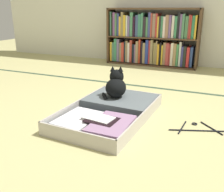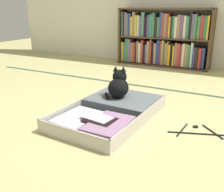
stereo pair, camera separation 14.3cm
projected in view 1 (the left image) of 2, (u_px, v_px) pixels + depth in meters
name	position (u px, v px, depth m)	size (l,w,h in m)	color
ground_plane	(118.00, 125.00, 1.92)	(10.00, 10.00, 0.00)	tan
tatami_border	(153.00, 88.00, 2.83)	(4.80, 0.05, 0.00)	#334934
bookshelf	(151.00, 39.00, 3.87)	(1.39, 0.29, 0.84)	#503824
open_suitcase	(112.00, 111.00, 2.07)	(0.64, 0.98, 0.10)	#BCB3AB
black_cat	(116.00, 85.00, 2.20)	(0.25, 0.26, 0.27)	black
clothes_hanger	(197.00, 128.00, 1.86)	(0.40, 0.27, 0.01)	black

